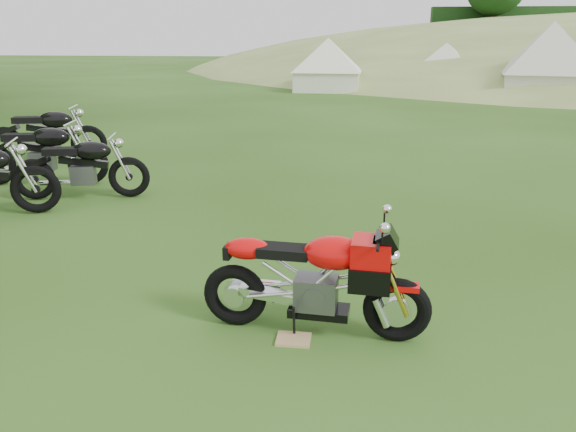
% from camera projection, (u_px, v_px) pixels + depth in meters
% --- Properties ---
extents(ground, '(120.00, 120.00, 0.00)m').
position_uv_depth(ground, '(290.00, 279.00, 5.68)').
color(ground, '#213D0D').
rests_on(ground, ground).
extents(sport_motorcycle, '(1.82, 0.59, 1.07)m').
position_uv_depth(sport_motorcycle, '(314.00, 272.00, 4.51)').
color(sport_motorcycle, red).
rests_on(sport_motorcycle, ground).
extents(plywood_board, '(0.28, 0.22, 0.02)m').
position_uv_depth(plywood_board, '(293.00, 339.00, 4.53)').
color(plywood_board, tan).
rests_on(plywood_board, ground).
extents(vintage_moto_a, '(1.97, 0.85, 1.01)m').
position_uv_depth(vintage_moto_a, '(81.00, 166.00, 8.32)').
color(vintage_moto_a, black).
rests_on(vintage_moto_a, ground).
extents(vintage_moto_c, '(2.13, 0.82, 1.09)m').
position_uv_depth(vintage_moto_c, '(40.00, 152.00, 9.08)').
color(vintage_moto_c, black).
rests_on(vintage_moto_c, ground).
extents(vintage_moto_d, '(2.22, 0.96, 1.14)m').
position_uv_depth(vintage_moto_d, '(46.00, 133.00, 10.72)').
color(vintage_moto_d, black).
rests_on(vintage_moto_d, ground).
extents(tent_left, '(2.80, 2.80, 2.38)m').
position_uv_depth(tent_left, '(328.00, 63.00, 24.38)').
color(tent_left, white).
rests_on(tent_left, ground).
extents(tent_mid, '(3.12, 3.12, 2.24)m').
position_uv_depth(tent_mid, '(445.00, 63.00, 25.23)').
color(tent_mid, silver).
rests_on(tent_mid, ground).
extents(tent_right, '(3.74, 3.74, 2.76)m').
position_uv_depth(tent_right, '(550.00, 62.00, 21.20)').
color(tent_right, beige).
rests_on(tent_right, ground).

